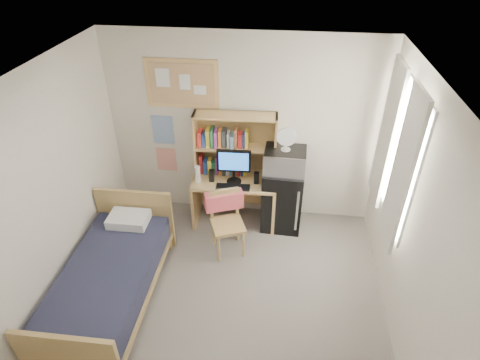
# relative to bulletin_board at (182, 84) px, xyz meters

# --- Properties ---
(floor) EXTENTS (3.60, 4.20, 0.02)m
(floor) POSITION_rel_bulletin_board_xyz_m (0.78, -2.08, -1.93)
(floor) COLOR gray
(floor) RESTS_ON ground
(ceiling) EXTENTS (3.60, 4.20, 0.02)m
(ceiling) POSITION_rel_bulletin_board_xyz_m (0.78, -2.08, 0.68)
(ceiling) COLOR white
(ceiling) RESTS_ON wall_back
(wall_back) EXTENTS (3.60, 0.04, 2.60)m
(wall_back) POSITION_rel_bulletin_board_xyz_m (0.78, 0.02, -0.62)
(wall_back) COLOR silver
(wall_back) RESTS_ON floor
(wall_left) EXTENTS (0.04, 4.20, 2.60)m
(wall_left) POSITION_rel_bulletin_board_xyz_m (-1.02, -2.08, -0.62)
(wall_left) COLOR silver
(wall_left) RESTS_ON floor
(wall_right) EXTENTS (0.04, 4.20, 2.60)m
(wall_right) POSITION_rel_bulletin_board_xyz_m (2.58, -2.08, -0.62)
(wall_right) COLOR silver
(wall_right) RESTS_ON floor
(window_unit) EXTENTS (0.10, 1.40, 1.70)m
(window_unit) POSITION_rel_bulletin_board_xyz_m (2.53, -0.88, -0.32)
(window_unit) COLOR white
(window_unit) RESTS_ON wall_right
(curtain_left) EXTENTS (0.04, 0.55, 1.70)m
(curtain_left) POSITION_rel_bulletin_board_xyz_m (2.50, -1.28, -0.32)
(curtain_left) COLOR silver
(curtain_left) RESTS_ON wall_right
(curtain_right) EXTENTS (0.04, 0.55, 1.70)m
(curtain_right) POSITION_rel_bulletin_board_xyz_m (2.50, -0.48, -0.32)
(curtain_right) COLOR silver
(curtain_right) RESTS_ON wall_right
(bulletin_board) EXTENTS (0.94, 0.03, 0.64)m
(bulletin_board) POSITION_rel_bulletin_board_xyz_m (0.00, 0.00, 0.00)
(bulletin_board) COLOR tan
(bulletin_board) RESTS_ON wall_back
(poster_wave) EXTENTS (0.30, 0.01, 0.42)m
(poster_wave) POSITION_rel_bulletin_board_xyz_m (-0.32, 0.01, -0.67)
(poster_wave) COLOR #295BA6
(poster_wave) RESTS_ON wall_back
(poster_japan) EXTENTS (0.28, 0.01, 0.36)m
(poster_japan) POSITION_rel_bulletin_board_xyz_m (-0.32, 0.01, -1.14)
(poster_japan) COLOR red
(poster_japan) RESTS_ON wall_back
(desk) EXTENTS (1.16, 0.61, 0.71)m
(desk) POSITION_rel_bulletin_board_xyz_m (0.70, -0.29, -1.56)
(desk) COLOR #DDB06B
(desk) RESTS_ON floor
(desk_chair) EXTENTS (0.56, 0.56, 0.86)m
(desk_chair) POSITION_rel_bulletin_board_xyz_m (0.70, -0.91, -1.49)
(desk_chair) COLOR tan
(desk_chair) RESTS_ON floor
(mini_fridge) EXTENTS (0.56, 0.56, 0.91)m
(mini_fridge) POSITION_rel_bulletin_board_xyz_m (1.36, -0.27, -1.46)
(mini_fridge) COLOR black
(mini_fridge) RESTS_ON floor
(bed) EXTENTS (0.95, 1.89, 0.52)m
(bed) POSITION_rel_bulletin_board_xyz_m (-0.50, -1.87, -1.66)
(bed) COLOR #1A1C30
(bed) RESTS_ON floor
(hutch) EXTENTS (1.09, 0.31, 0.89)m
(hutch) POSITION_rel_bulletin_board_xyz_m (0.70, -0.14, -0.77)
(hutch) COLOR #DDB06B
(hutch) RESTS_ON desk
(monitor) EXTENTS (0.45, 0.05, 0.47)m
(monitor) POSITION_rel_bulletin_board_xyz_m (0.70, -0.35, -0.97)
(monitor) COLOR black
(monitor) RESTS_ON desk
(keyboard) EXTENTS (0.45, 0.16, 0.02)m
(keyboard) POSITION_rel_bulletin_board_xyz_m (0.71, -0.49, -1.20)
(keyboard) COLOR black
(keyboard) RESTS_ON desk
(speaker_left) EXTENTS (0.07, 0.07, 0.17)m
(speaker_left) POSITION_rel_bulletin_board_xyz_m (0.40, -0.36, -1.12)
(speaker_left) COLOR black
(speaker_left) RESTS_ON desk
(speaker_right) EXTENTS (0.07, 0.07, 0.16)m
(speaker_right) POSITION_rel_bulletin_board_xyz_m (1.00, -0.34, -1.13)
(speaker_right) COLOR black
(speaker_right) RESTS_ON desk
(water_bottle) EXTENTS (0.07, 0.07, 0.24)m
(water_bottle) POSITION_rel_bulletin_board_xyz_m (0.23, -0.41, -1.09)
(water_bottle) COLOR white
(water_bottle) RESTS_ON desk
(hoodie) EXTENTS (0.51, 0.32, 0.23)m
(hoodie) POSITION_rel_bulletin_board_xyz_m (0.62, -0.72, -1.25)
(hoodie) COLOR #DF555E
(hoodie) RESTS_ON desk_chair
(microwave) EXTENTS (0.54, 0.42, 0.31)m
(microwave) POSITION_rel_bulletin_board_xyz_m (1.36, -0.29, -0.86)
(microwave) COLOR silver
(microwave) RESTS_ON mini_fridge
(desk_fan) EXTENTS (0.25, 0.25, 0.30)m
(desk_fan) POSITION_rel_bulletin_board_xyz_m (1.36, -0.29, -0.55)
(desk_fan) COLOR white
(desk_fan) RESTS_ON microwave
(pillow) EXTENTS (0.48, 0.34, 0.12)m
(pillow) POSITION_rel_bulletin_board_xyz_m (-0.50, -1.12, -1.34)
(pillow) COLOR white
(pillow) RESTS_ON bed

